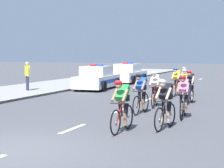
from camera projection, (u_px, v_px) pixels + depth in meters
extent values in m
plane|color=#4C4C51|center=(17.00, 150.00, 8.84)|extent=(160.00, 160.00, 0.00)
cube|color=gray|center=(44.00, 87.00, 24.85)|extent=(5.10, 60.00, 0.12)
cube|color=#9E9E99|center=(77.00, 88.00, 23.91)|extent=(0.16, 60.00, 0.13)
cube|color=white|center=(73.00, 129.00, 11.37)|extent=(0.14, 1.60, 0.01)
cube|color=white|center=(120.00, 110.00, 15.06)|extent=(0.14, 1.60, 0.01)
cube|color=white|center=(149.00, 99.00, 18.75)|extent=(0.14, 1.60, 0.01)
cube|color=white|center=(168.00, 92.00, 22.44)|extent=(0.14, 1.60, 0.01)
cube|color=white|center=(182.00, 86.00, 26.13)|extent=(0.14, 1.60, 0.01)
cube|color=white|center=(193.00, 82.00, 29.82)|extent=(0.14, 1.60, 0.01)
cube|color=white|center=(201.00, 79.00, 33.51)|extent=(0.14, 1.60, 0.01)
torus|color=black|center=(115.00, 122.00, 10.41)|extent=(0.06, 0.72, 0.72)
cylinder|color=#99999E|center=(115.00, 122.00, 10.41)|extent=(0.06, 0.06, 0.06)
torus|color=black|center=(128.00, 117.00, 11.33)|extent=(0.06, 0.72, 0.72)
cylinder|color=#99999E|center=(128.00, 117.00, 11.33)|extent=(0.06, 0.06, 0.06)
cylinder|color=#B21919|center=(122.00, 101.00, 10.78)|extent=(0.05, 0.55, 0.04)
cylinder|color=#B21919|center=(119.00, 113.00, 10.64)|extent=(0.05, 0.48, 0.63)
cylinder|color=#B21919|center=(124.00, 111.00, 10.99)|extent=(0.04, 0.04, 0.65)
cylinder|color=black|center=(117.00, 104.00, 10.46)|extent=(0.42, 0.04, 0.03)
cube|color=black|center=(124.00, 99.00, 10.96)|extent=(0.10, 0.22, 0.05)
cube|color=green|center=(123.00, 93.00, 10.83)|extent=(0.29, 0.54, 0.47)
cube|color=black|center=(124.00, 98.00, 10.95)|extent=(0.28, 0.21, 0.18)
cylinder|color=black|center=(126.00, 110.00, 10.89)|extent=(0.11, 0.23, 0.40)
cylinder|color=#9E7051|center=(125.00, 119.00, 10.84)|extent=(0.09, 0.16, 0.36)
cylinder|color=black|center=(120.00, 110.00, 10.96)|extent=(0.11, 0.17, 0.40)
cylinder|color=#9E7051|center=(119.00, 119.00, 10.91)|extent=(0.09, 0.12, 0.36)
cylinder|color=#9E7051|center=(125.00, 95.00, 10.57)|extent=(0.08, 0.40, 0.35)
cylinder|color=#9E7051|center=(115.00, 95.00, 10.70)|extent=(0.08, 0.40, 0.35)
sphere|color=#9E7051|center=(119.00, 85.00, 10.53)|extent=(0.19, 0.19, 0.19)
ellipsoid|color=red|center=(118.00, 83.00, 10.52)|extent=(0.24, 0.32, 0.24)
torus|color=black|center=(159.00, 120.00, 10.87)|extent=(0.13, 0.72, 0.72)
cylinder|color=#99999E|center=(159.00, 120.00, 10.87)|extent=(0.07, 0.07, 0.06)
torus|color=black|center=(171.00, 115.00, 11.75)|extent=(0.13, 0.72, 0.72)
cylinder|color=#99999E|center=(171.00, 115.00, 11.75)|extent=(0.07, 0.07, 0.06)
cylinder|color=black|center=(165.00, 99.00, 11.22)|extent=(0.10, 0.55, 0.04)
cylinder|color=black|center=(163.00, 111.00, 11.09)|extent=(0.09, 0.48, 0.63)
cylinder|color=black|center=(167.00, 109.00, 11.42)|extent=(0.04, 0.04, 0.65)
cylinder|color=black|center=(161.00, 101.00, 10.92)|extent=(0.42, 0.08, 0.03)
cube|color=black|center=(167.00, 97.00, 11.39)|extent=(0.12, 0.23, 0.05)
cube|color=black|center=(166.00, 91.00, 11.27)|extent=(0.34, 0.57, 0.47)
cube|color=black|center=(167.00, 96.00, 11.38)|extent=(0.30, 0.23, 0.18)
cylinder|color=black|center=(169.00, 108.00, 11.32)|extent=(0.13, 0.23, 0.40)
cylinder|color=tan|center=(168.00, 117.00, 11.27)|extent=(0.11, 0.16, 0.36)
cylinder|color=black|center=(164.00, 107.00, 11.41)|extent=(0.13, 0.18, 0.40)
cylinder|color=tan|center=(163.00, 116.00, 11.36)|extent=(0.10, 0.13, 0.36)
cylinder|color=tan|center=(168.00, 94.00, 11.01)|extent=(0.12, 0.41, 0.35)
cylinder|color=tan|center=(158.00, 93.00, 11.16)|extent=(0.12, 0.41, 0.35)
sphere|color=tan|center=(162.00, 84.00, 10.99)|extent=(0.19, 0.19, 0.19)
ellipsoid|color=white|center=(162.00, 82.00, 10.97)|extent=(0.26, 0.34, 0.24)
torus|color=black|center=(182.00, 110.00, 12.71)|extent=(0.10, 0.73, 0.72)
cylinder|color=#99999E|center=(182.00, 110.00, 12.71)|extent=(0.06, 0.06, 0.06)
torus|color=black|center=(185.00, 106.00, 13.66)|extent=(0.10, 0.73, 0.72)
cylinder|color=#99999E|center=(185.00, 106.00, 13.66)|extent=(0.06, 0.06, 0.06)
cylinder|color=white|center=(183.00, 93.00, 13.10)|extent=(0.08, 0.55, 0.04)
cylinder|color=white|center=(183.00, 103.00, 12.96)|extent=(0.08, 0.48, 0.63)
cylinder|color=white|center=(184.00, 101.00, 13.31)|extent=(0.04, 0.04, 0.65)
cylinder|color=black|center=(182.00, 95.00, 12.77)|extent=(0.42, 0.06, 0.03)
cube|color=black|center=(184.00, 91.00, 13.28)|extent=(0.12, 0.23, 0.05)
cube|color=pink|center=(184.00, 86.00, 13.15)|extent=(0.32, 0.56, 0.47)
cube|color=black|center=(184.00, 90.00, 13.27)|extent=(0.29, 0.22, 0.18)
cylinder|color=black|center=(186.00, 100.00, 13.22)|extent=(0.13, 0.23, 0.40)
cylinder|color=#9E7051|center=(186.00, 108.00, 13.17)|extent=(0.10, 0.16, 0.36)
cylinder|color=black|center=(181.00, 100.00, 13.28)|extent=(0.12, 0.18, 0.40)
cylinder|color=#9E7051|center=(181.00, 108.00, 13.22)|extent=(0.10, 0.13, 0.36)
cylinder|color=#9E7051|center=(188.00, 88.00, 12.90)|extent=(0.11, 0.41, 0.35)
cylinder|color=#9E7051|center=(178.00, 88.00, 13.00)|extent=(0.11, 0.41, 0.35)
sphere|color=#9E7051|center=(183.00, 80.00, 12.85)|extent=(0.19, 0.19, 0.19)
ellipsoid|color=red|center=(183.00, 78.00, 12.83)|extent=(0.25, 0.33, 0.24)
torus|color=black|center=(136.00, 106.00, 13.79)|extent=(0.07, 0.73, 0.72)
cylinder|color=#99999E|center=(136.00, 106.00, 13.79)|extent=(0.06, 0.06, 0.06)
torus|color=black|center=(145.00, 102.00, 14.69)|extent=(0.07, 0.73, 0.72)
cylinder|color=#99999E|center=(145.00, 102.00, 14.69)|extent=(0.06, 0.06, 0.06)
cylinder|color=black|center=(141.00, 90.00, 14.15)|extent=(0.06, 0.55, 0.04)
cylinder|color=black|center=(139.00, 99.00, 14.02)|extent=(0.06, 0.48, 0.63)
cylinder|color=black|center=(142.00, 97.00, 14.36)|extent=(0.04, 0.04, 0.65)
cylinder|color=black|center=(137.00, 91.00, 13.83)|extent=(0.42, 0.04, 0.03)
cube|color=black|center=(142.00, 88.00, 14.33)|extent=(0.11, 0.22, 0.05)
cube|color=blue|center=(141.00, 83.00, 14.20)|extent=(0.30, 0.56, 0.45)
cube|color=black|center=(142.00, 87.00, 14.32)|extent=(0.29, 0.21, 0.18)
cylinder|color=black|center=(144.00, 97.00, 14.26)|extent=(0.12, 0.23, 0.40)
cylinder|color=#9E7051|center=(143.00, 104.00, 14.21)|extent=(0.10, 0.16, 0.36)
cylinder|color=black|center=(140.00, 96.00, 14.34)|extent=(0.12, 0.17, 0.40)
cylinder|color=#9E7051|center=(139.00, 104.00, 14.29)|extent=(0.09, 0.13, 0.36)
cylinder|color=#9E7051|center=(143.00, 85.00, 13.94)|extent=(0.09, 0.40, 0.35)
cylinder|color=#9E7051|center=(135.00, 85.00, 14.07)|extent=(0.09, 0.40, 0.35)
sphere|color=#9E7051|center=(139.00, 78.00, 13.91)|extent=(0.19, 0.19, 0.19)
ellipsoid|color=black|center=(138.00, 76.00, 13.89)|extent=(0.24, 0.32, 0.24)
torus|color=black|center=(153.00, 100.00, 15.57)|extent=(0.13, 0.72, 0.72)
cylinder|color=#99999E|center=(153.00, 100.00, 15.57)|extent=(0.07, 0.07, 0.06)
torus|color=black|center=(157.00, 97.00, 16.53)|extent=(0.13, 0.72, 0.72)
cylinder|color=#99999E|center=(157.00, 97.00, 16.53)|extent=(0.07, 0.07, 0.06)
cylinder|color=#B21919|center=(155.00, 86.00, 15.96)|extent=(0.10, 0.55, 0.04)
cylinder|color=#B21919|center=(154.00, 94.00, 15.81)|extent=(0.10, 0.48, 0.63)
cylinder|color=#B21919|center=(156.00, 93.00, 16.17)|extent=(0.04, 0.04, 0.65)
cylinder|color=black|center=(154.00, 87.00, 15.62)|extent=(0.42, 0.08, 0.03)
cube|color=black|center=(156.00, 85.00, 16.14)|extent=(0.13, 0.23, 0.05)
cube|color=white|center=(155.00, 80.00, 16.01)|extent=(0.34, 0.58, 0.46)
cube|color=black|center=(156.00, 84.00, 16.13)|extent=(0.30, 0.23, 0.18)
cylinder|color=black|center=(157.00, 92.00, 16.09)|extent=(0.14, 0.23, 0.40)
cylinder|color=tan|center=(157.00, 98.00, 16.03)|extent=(0.11, 0.16, 0.36)
cylinder|color=black|center=(153.00, 92.00, 16.14)|extent=(0.13, 0.18, 0.40)
cylinder|color=tan|center=(153.00, 98.00, 16.08)|extent=(0.10, 0.13, 0.36)
cylinder|color=tan|center=(158.00, 82.00, 15.76)|extent=(0.12, 0.41, 0.35)
cylinder|color=tan|center=(151.00, 82.00, 15.85)|extent=(0.12, 0.41, 0.35)
sphere|color=tan|center=(154.00, 75.00, 15.70)|extent=(0.19, 0.19, 0.19)
ellipsoid|color=white|center=(154.00, 73.00, 15.69)|extent=(0.27, 0.34, 0.24)
torus|color=black|center=(188.00, 97.00, 16.58)|extent=(0.05, 0.72, 0.72)
cylinder|color=#99999E|center=(188.00, 97.00, 16.58)|extent=(0.06, 0.06, 0.06)
torus|color=black|center=(192.00, 95.00, 17.51)|extent=(0.05, 0.72, 0.72)
cylinder|color=#99999E|center=(192.00, 95.00, 17.51)|extent=(0.06, 0.06, 0.06)
cylinder|color=#1E1E99|center=(190.00, 84.00, 16.96)|extent=(0.04, 0.55, 0.04)
cylinder|color=#1E1E99|center=(189.00, 91.00, 16.82)|extent=(0.04, 0.48, 0.63)
cylinder|color=#1E1E99|center=(191.00, 90.00, 17.16)|extent=(0.04, 0.04, 0.65)
cylinder|color=black|center=(188.00, 85.00, 16.63)|extent=(0.42, 0.03, 0.03)
cube|color=black|center=(191.00, 83.00, 17.14)|extent=(0.10, 0.22, 0.05)
cube|color=black|center=(190.00, 79.00, 17.01)|extent=(0.28, 0.55, 0.46)
cube|color=black|center=(191.00, 82.00, 17.12)|extent=(0.28, 0.20, 0.18)
cylinder|color=black|center=(192.00, 90.00, 17.07)|extent=(0.11, 0.22, 0.40)
cylinder|color=tan|center=(192.00, 96.00, 17.02)|extent=(0.09, 0.15, 0.36)
cylinder|color=black|center=(188.00, 89.00, 17.14)|extent=(0.11, 0.17, 0.40)
cylinder|color=tan|center=(188.00, 95.00, 17.09)|extent=(0.09, 0.12, 0.36)
cylinder|color=tan|center=(193.00, 80.00, 16.75)|extent=(0.08, 0.40, 0.35)
cylinder|color=tan|center=(186.00, 80.00, 16.87)|extent=(0.08, 0.40, 0.35)
sphere|color=tan|center=(189.00, 74.00, 16.71)|extent=(0.19, 0.19, 0.19)
ellipsoid|color=red|center=(189.00, 72.00, 16.70)|extent=(0.23, 0.31, 0.24)
torus|color=black|center=(184.00, 94.00, 17.92)|extent=(0.11, 0.73, 0.72)
cylinder|color=#99999E|center=(184.00, 94.00, 17.92)|extent=(0.06, 0.06, 0.06)
torus|color=black|center=(186.00, 92.00, 18.87)|extent=(0.11, 0.73, 0.72)
cylinder|color=#99999E|center=(186.00, 92.00, 18.87)|extent=(0.06, 0.06, 0.06)
cylinder|color=silver|center=(185.00, 82.00, 18.30)|extent=(0.08, 0.55, 0.04)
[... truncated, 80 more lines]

